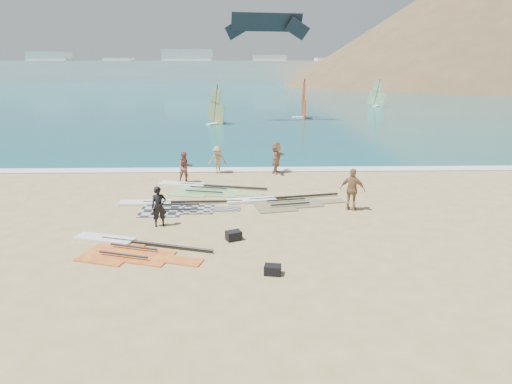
{
  "coord_description": "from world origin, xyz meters",
  "views": [
    {
      "loc": [
        0.82,
        -14.32,
        6.45
      ],
      "look_at": [
        1.28,
        4.0,
        1.0
      ],
      "focal_mm": 30.0,
      "sensor_mm": 36.0,
      "label": 1
    }
  ],
  "objects_px": {
    "rig_orange": "(276,202)",
    "beachgoer_right": "(276,158)",
    "beachgoer_back": "(352,190)",
    "beachgoer_mid": "(218,160)",
    "beachgoer_left": "(185,167)",
    "rig_green": "(200,188)",
    "person_wetsuit": "(159,207)",
    "gear_bag_far": "(273,270)",
    "gear_bag_near": "(234,236)",
    "rig_red": "(124,247)",
    "rig_grey": "(168,206)"
  },
  "relations": [
    {
      "from": "gear_bag_far",
      "to": "beachgoer_mid",
      "type": "bearing_deg",
      "value": 100.79
    },
    {
      "from": "beachgoer_mid",
      "to": "beachgoer_back",
      "type": "height_order",
      "value": "beachgoer_back"
    },
    {
      "from": "gear_bag_far",
      "to": "rig_orange",
      "type": "bearing_deg",
      "value": 85.0
    },
    {
      "from": "rig_grey",
      "to": "gear_bag_near",
      "type": "relative_size",
      "value": 10.59
    },
    {
      "from": "rig_orange",
      "to": "person_wetsuit",
      "type": "xyz_separation_m",
      "value": [
        -5.07,
        -3.0,
        0.8
      ]
    },
    {
      "from": "rig_green",
      "to": "gear_bag_near",
      "type": "bearing_deg",
      "value": -60.95
    },
    {
      "from": "gear_bag_far",
      "to": "person_wetsuit",
      "type": "xyz_separation_m",
      "value": [
        -4.42,
        4.41,
        0.69
      ]
    },
    {
      "from": "rig_grey",
      "to": "rig_green",
      "type": "relative_size",
      "value": 0.99
    },
    {
      "from": "rig_green",
      "to": "gear_bag_near",
      "type": "relative_size",
      "value": 10.74
    },
    {
      "from": "gear_bag_near",
      "to": "beachgoer_mid",
      "type": "distance_m",
      "value": 10.68
    },
    {
      "from": "rig_orange",
      "to": "person_wetsuit",
      "type": "bearing_deg",
      "value": -160.74
    },
    {
      "from": "beachgoer_back",
      "to": "beachgoer_mid",
      "type": "bearing_deg",
      "value": -23.33
    },
    {
      "from": "gear_bag_near",
      "to": "beachgoer_left",
      "type": "bearing_deg",
      "value": 109.25
    },
    {
      "from": "rig_red",
      "to": "beachgoer_mid",
      "type": "distance_m",
      "value": 11.65
    },
    {
      "from": "rig_grey",
      "to": "rig_green",
      "type": "bearing_deg",
      "value": 67.27
    },
    {
      "from": "beachgoer_mid",
      "to": "rig_grey",
      "type": "bearing_deg",
      "value": -105.76
    },
    {
      "from": "rig_red",
      "to": "beachgoer_mid",
      "type": "bearing_deg",
      "value": 93.07
    },
    {
      "from": "beachgoer_mid",
      "to": "beachgoer_back",
      "type": "bearing_deg",
      "value": -46.55
    },
    {
      "from": "gear_bag_far",
      "to": "beachgoer_back",
      "type": "distance_m",
      "value": 7.5
    },
    {
      "from": "rig_green",
      "to": "gear_bag_near",
      "type": "height_order",
      "value": "gear_bag_near"
    },
    {
      "from": "rig_grey",
      "to": "beachgoer_right",
      "type": "bearing_deg",
      "value": 48.91
    },
    {
      "from": "beachgoer_left",
      "to": "beachgoer_right",
      "type": "xyz_separation_m",
      "value": [
        5.32,
        2.17,
        0.08
      ]
    },
    {
      "from": "rig_green",
      "to": "rig_orange",
      "type": "distance_m",
      "value": 4.65
    },
    {
      "from": "beachgoer_mid",
      "to": "beachgoer_back",
      "type": "relative_size",
      "value": 0.87
    },
    {
      "from": "gear_bag_far",
      "to": "person_wetsuit",
      "type": "relative_size",
      "value": 0.31
    },
    {
      "from": "gear_bag_far",
      "to": "beachgoer_right",
      "type": "relative_size",
      "value": 0.27
    },
    {
      "from": "rig_grey",
      "to": "rig_red",
      "type": "distance_m",
      "value": 4.83
    },
    {
      "from": "rig_orange",
      "to": "beachgoer_back",
      "type": "height_order",
      "value": "beachgoer_back"
    },
    {
      "from": "beachgoer_right",
      "to": "beachgoer_left",
      "type": "bearing_deg",
      "value": 132.34
    },
    {
      "from": "beachgoer_left",
      "to": "beachgoer_right",
      "type": "relative_size",
      "value": 0.91
    },
    {
      "from": "beachgoer_right",
      "to": "rig_grey",
      "type": "bearing_deg",
      "value": 159.75
    },
    {
      "from": "gear_bag_far",
      "to": "beachgoer_left",
      "type": "distance_m",
      "value": 12.07
    },
    {
      "from": "rig_orange",
      "to": "beachgoer_right",
      "type": "height_order",
      "value": "beachgoer_right"
    },
    {
      "from": "gear_bag_near",
      "to": "beachgoer_left",
      "type": "xyz_separation_m",
      "value": [
        -2.94,
        8.42,
        0.71
      ]
    },
    {
      "from": "rig_orange",
      "to": "gear_bag_near",
      "type": "bearing_deg",
      "value": -124.71
    },
    {
      "from": "rig_green",
      "to": "beachgoer_right",
      "type": "height_order",
      "value": "beachgoer_right"
    },
    {
      "from": "gear_bag_near",
      "to": "person_wetsuit",
      "type": "bearing_deg",
      "value": 153.36
    },
    {
      "from": "rig_grey",
      "to": "gear_bag_near",
      "type": "bearing_deg",
      "value": -52.44
    },
    {
      "from": "gear_bag_near",
      "to": "beachgoer_back",
      "type": "bearing_deg",
      "value": 32.41
    },
    {
      "from": "gear_bag_near",
      "to": "gear_bag_far",
      "type": "xyz_separation_m",
      "value": [
        1.32,
        -2.85,
        -0.02
      ]
    },
    {
      "from": "rig_green",
      "to": "person_wetsuit",
      "type": "xyz_separation_m",
      "value": [
        -1.13,
        -5.48,
        0.8
      ]
    },
    {
      "from": "beachgoer_mid",
      "to": "beachgoer_right",
      "type": "bearing_deg",
      "value": 0.81
    },
    {
      "from": "gear_bag_far",
      "to": "person_wetsuit",
      "type": "height_order",
      "value": "person_wetsuit"
    },
    {
      "from": "rig_grey",
      "to": "beachgoer_left",
      "type": "relative_size",
      "value": 3.33
    },
    {
      "from": "rig_green",
      "to": "beachgoer_back",
      "type": "bearing_deg",
      "value": -12.93
    },
    {
      "from": "beachgoer_back",
      "to": "beachgoer_right",
      "type": "xyz_separation_m",
      "value": [
        -2.98,
        7.18,
        -0.01
      ]
    },
    {
      "from": "gear_bag_far",
      "to": "beachgoer_right",
      "type": "distance_m",
      "value": 13.5
    },
    {
      "from": "rig_red",
      "to": "beachgoer_left",
      "type": "bearing_deg",
      "value": 100.16
    },
    {
      "from": "rig_orange",
      "to": "beachgoer_right",
      "type": "xyz_separation_m",
      "value": [
        0.42,
        6.02,
        0.93
      ]
    },
    {
      "from": "rig_red",
      "to": "beachgoer_back",
      "type": "bearing_deg",
      "value": 40.54
    }
  ]
}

